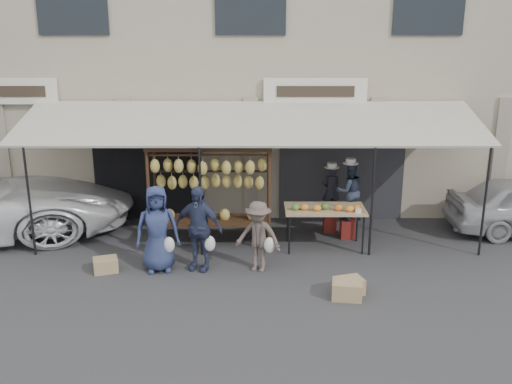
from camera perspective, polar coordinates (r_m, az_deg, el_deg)
ground_plane at (r=10.97m, az=-0.70°, el=-8.62°), size 90.00×90.00×0.00m
shophouse at (r=16.46m, az=-0.42°, el=13.00°), size 24.00×6.15×7.30m
awning at (r=12.39m, az=-0.55°, el=6.82°), size 10.00×2.35×2.92m
banana_rack at (r=12.09m, az=-4.63°, el=1.64°), size 2.60×0.90×2.24m
produce_table at (r=12.15m, az=6.95°, el=-1.77°), size 1.70×0.90×1.04m
vendor_left at (r=13.15m, az=7.50°, el=0.15°), size 0.45×0.33×1.16m
vendor_right at (r=12.77m, az=9.31°, el=0.10°), size 0.75×0.65×1.32m
customer_left at (r=11.17m, az=-9.84°, el=-3.66°), size 0.94×0.71×1.71m
customer_mid at (r=11.12m, az=-5.80°, el=-3.62°), size 1.08×0.71×1.70m
customer_right at (r=11.04m, az=0.22°, el=-4.47°), size 1.03×0.80×1.41m
stool_left at (r=13.39m, az=7.38°, el=-3.07°), size 0.31×0.31×0.41m
stool_right at (r=13.04m, az=9.13°, el=-3.61°), size 0.39×0.39×0.44m
crate_near_a at (r=10.30m, az=9.08°, el=-9.64°), size 0.57×0.47×0.31m
crate_near_b at (r=10.48m, az=9.29°, el=-9.25°), size 0.57×0.49×0.29m
crate_far at (r=11.58m, az=-14.80°, el=-7.06°), size 0.55×0.48×0.27m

